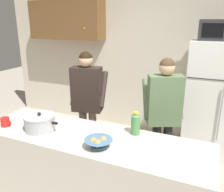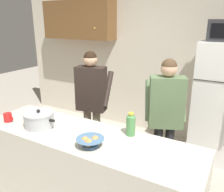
{
  "view_description": "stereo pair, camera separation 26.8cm",
  "coord_description": "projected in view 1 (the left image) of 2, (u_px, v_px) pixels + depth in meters",
  "views": [
    {
      "loc": [
        1.03,
        -1.79,
        2.0
      ],
      "look_at": [
        0.0,
        0.55,
        1.17
      ],
      "focal_mm": 37.59,
      "sensor_mm": 36.0,
      "label": 1
    },
    {
      "loc": [
        1.27,
        -1.67,
        2.0
      ],
      "look_at": [
        0.0,
        0.55,
        1.17
      ],
      "focal_mm": 37.59,
      "sensor_mm": 36.0,
      "label": 2
    }
  ],
  "objects": [
    {
      "name": "cooking_pot",
      "position": [
        40.0,
        122.0,
        2.4
      ],
      "size": [
        0.43,
        0.32,
        0.19
      ],
      "color": "#ADAFB5",
      "rests_on": "kitchen_island"
    },
    {
      "name": "person_near_pot",
      "position": [
        87.0,
        96.0,
        3.26
      ],
      "size": [
        0.55,
        0.49,
        1.61
      ],
      "color": "#726656",
      "rests_on": "ground"
    },
    {
      "name": "bottle_near_edge",
      "position": [
        136.0,
        123.0,
        2.3
      ],
      "size": [
        0.09,
        0.09,
        0.24
      ],
      "color": "#4C8C4C",
      "rests_on": "kitchen_island"
    },
    {
      "name": "refrigerator",
      "position": [
        208.0,
        99.0,
        3.52
      ],
      "size": [
        0.64,
        0.68,
        1.73
      ],
      "color": "white",
      "rests_on": "ground"
    },
    {
      "name": "microwave",
      "position": [
        218.0,
        30.0,
        3.2
      ],
      "size": [
        0.48,
        0.37,
        0.28
      ],
      "color": "#2D2D30",
      "rests_on": "refrigerator"
    },
    {
      "name": "coffee_mug",
      "position": [
        5.0,
        122.0,
        2.49
      ],
      "size": [
        0.13,
        0.09,
        0.1
      ],
      "color": "red",
      "rests_on": "kitchen_island"
    },
    {
      "name": "person_by_sink",
      "position": [
        164.0,
        107.0,
        2.86
      ],
      "size": [
        0.59,
        0.55,
        1.59
      ],
      "color": "black",
      "rests_on": "ground"
    },
    {
      "name": "back_wall_unit",
      "position": [
        138.0,
        55.0,
        4.2
      ],
      "size": [
        6.0,
        0.48,
        2.6
      ],
      "color": "beige",
      "rests_on": "ground"
    },
    {
      "name": "kitchen_island",
      "position": [
        91.0,
        176.0,
        2.43
      ],
      "size": [
        2.33,
        0.68,
        0.92
      ],
      "primitive_type": "cube",
      "color": "beige",
      "rests_on": "ground"
    },
    {
      "name": "bread_bowl",
      "position": [
        98.0,
        143.0,
        2.06
      ],
      "size": [
        0.25,
        0.25,
        0.1
      ],
      "color": "#4C7299",
      "rests_on": "kitchen_island"
    }
  ]
}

